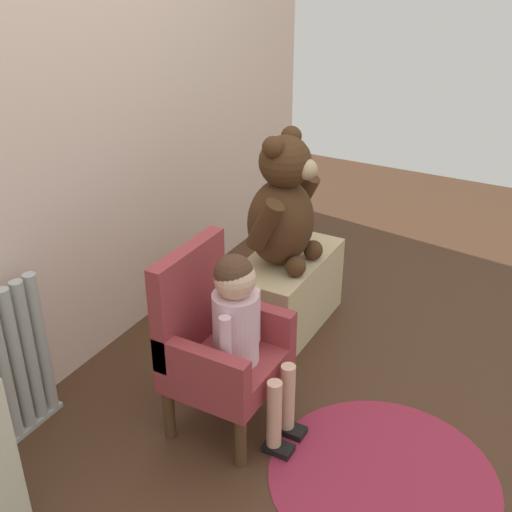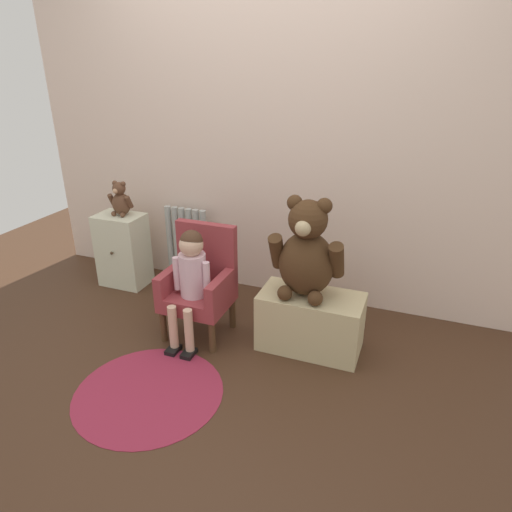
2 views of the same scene
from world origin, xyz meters
TOP-DOWN VIEW (x-y plane):
  - ground_plane at (0.00, 0.00)m, footprint 6.00×6.00m
  - back_wall at (0.00, 1.31)m, footprint 3.80×0.05m
  - radiator at (-0.65, 1.18)m, footprint 0.37×0.05m
  - small_dresser at (-1.11, 0.97)m, footprint 0.37×0.28m
  - child_armchair at (-0.21, 0.56)m, footprint 0.41×0.38m
  - child_figure at (-0.21, 0.45)m, footprint 0.25×0.35m
  - low_bench at (0.52, 0.63)m, footprint 0.63×0.33m
  - large_teddy_bear at (0.48, 0.63)m, footprint 0.45×0.32m
  - small_teddy_bear at (-1.09, 0.99)m, footprint 0.19×0.14m
  - floor_rug at (-0.19, -0.12)m, footprint 0.82×0.82m

SIDE VIEW (x-z plane):
  - ground_plane at x=0.00m, z-range 0.00..0.00m
  - floor_rug at x=-0.19m, z-range 0.00..0.01m
  - low_bench at x=0.52m, z-range 0.00..0.37m
  - small_dresser at x=-1.11m, z-range 0.00..0.58m
  - radiator at x=-0.65m, z-range 0.00..0.63m
  - child_armchair at x=-0.21m, z-range -0.01..0.72m
  - child_figure at x=-0.21m, z-range 0.12..0.87m
  - large_teddy_bear at x=0.48m, z-range 0.34..0.95m
  - small_teddy_bear at x=-1.09m, z-range 0.57..0.83m
  - back_wall at x=0.00m, z-range 0.00..2.40m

